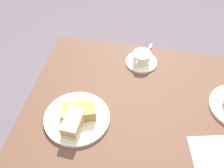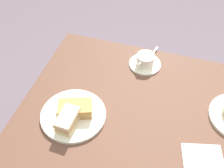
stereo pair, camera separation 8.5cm
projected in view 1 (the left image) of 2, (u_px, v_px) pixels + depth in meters
The scene contains 8 objects.
dining_table at pixel (173, 134), 1.24m from camera, with size 1.31×0.89×0.77m.
sandwich_plate at pixel (77, 118), 1.17m from camera, with size 0.27×0.27×0.01m, color beige.
sandwich_front at pixel (79, 112), 1.15m from camera, with size 0.16×0.12×0.05m.
sandwich_back at pixel (73, 123), 1.11m from camera, with size 0.07×0.12×0.06m.
coffee_saucer at pixel (141, 62), 1.40m from camera, with size 0.15×0.15×0.01m, color beige.
coffee_cup at pixel (142, 57), 1.37m from camera, with size 0.09×0.11×0.05m.
spoon at pixel (147, 52), 1.44m from camera, with size 0.04×0.10×0.01m.
napkin at pixel (211, 153), 1.06m from camera, with size 0.15×0.15×0.00m, color white.
Camera 1 is at (0.13, 0.71, 1.74)m, focal length 45.16 mm.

